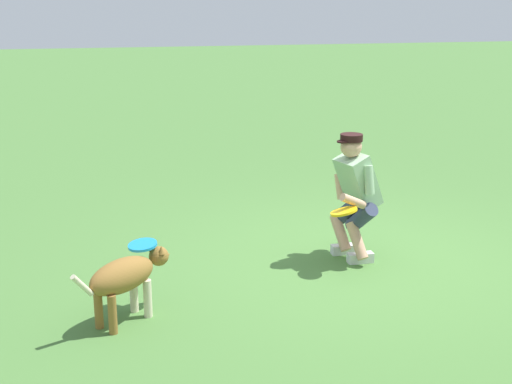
{
  "coord_description": "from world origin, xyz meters",
  "views": [
    {
      "loc": [
        2.54,
        6.28,
        2.62
      ],
      "look_at": [
        1.21,
        0.34,
        0.9
      ],
      "focal_mm": 49.74,
      "sensor_mm": 36.0,
      "label": 1
    }
  ],
  "objects_px": {
    "frisbee_flying": "(143,245)",
    "frisbee_held": "(344,211)",
    "person": "(355,192)",
    "dog": "(127,276)"
  },
  "relations": [
    {
      "from": "person",
      "to": "frisbee_held",
      "type": "xyz_separation_m",
      "value": [
        0.22,
        0.32,
        -0.09
      ]
    },
    {
      "from": "person",
      "to": "frisbee_flying",
      "type": "height_order",
      "value": "person"
    },
    {
      "from": "dog",
      "to": "frisbee_flying",
      "type": "height_order",
      "value": "frisbee_flying"
    },
    {
      "from": "frisbee_flying",
      "to": "frisbee_held",
      "type": "bearing_deg",
      "value": -168.44
    },
    {
      "from": "frisbee_flying",
      "to": "frisbee_held",
      "type": "xyz_separation_m",
      "value": [
        -1.93,
        -0.39,
        0.04
      ]
    },
    {
      "from": "dog",
      "to": "frisbee_held",
      "type": "distance_m",
      "value": 2.18
    },
    {
      "from": "person",
      "to": "frisbee_flying",
      "type": "xyz_separation_m",
      "value": [
        2.15,
        0.71,
        -0.13
      ]
    },
    {
      "from": "person",
      "to": "frisbee_flying",
      "type": "distance_m",
      "value": 2.27
    },
    {
      "from": "dog",
      "to": "frisbee_flying",
      "type": "bearing_deg",
      "value": 16.55
    },
    {
      "from": "dog",
      "to": "frisbee_flying",
      "type": "xyz_separation_m",
      "value": [
        -0.15,
        -0.23,
        0.18
      ]
    }
  ]
}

